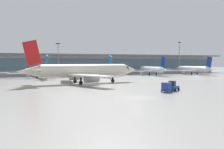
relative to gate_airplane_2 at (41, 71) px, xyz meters
name	(u,v)px	position (x,y,z in m)	size (l,w,h in m)	color
ground_plane	(137,98)	(9.15, -60.28, -2.52)	(400.00, 400.00, 0.00)	gray
taxiway_centreline_stripe	(87,84)	(8.79, -30.99, -2.52)	(110.00, 0.36, 0.01)	yellow
terminal_concourse	(57,64)	(9.15, 21.23, 2.39)	(180.70, 11.00, 9.60)	#9EA3A8
gate_airplane_2	(41,71)	(0.00, 0.00, 0.00)	(23.55, 25.42, 8.42)	white
gate_airplane_3	(100,70)	(24.06, 2.72, 0.00)	(23.59, 25.41, 8.42)	white
gate_airplane_4	(152,70)	(48.58, 2.83, 0.00)	(23.61, 25.39, 8.42)	white
gate_airplane_5	(193,69)	(69.89, 1.26, 0.00)	(23.55, 25.42, 8.42)	silver
taxiing_regional_jet	(83,71)	(8.35, -29.04, 0.96)	(35.05, 32.40, 11.60)	silver
baggage_tug	(173,87)	(20.89, -53.72, -1.63)	(2.95, 2.55, 2.10)	#194C8C
cargo_dolly_lead	(167,87)	(18.25, -55.25, -1.47)	(2.62, 2.44, 1.94)	#595B60
apron_light_mast_1	(58,58)	(8.88, 15.09, 5.27)	(1.80, 0.36, 14.22)	gray
apron_light_mast_2	(179,56)	(70.49, 12.50, 6.29)	(1.80, 0.36, 16.23)	gray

